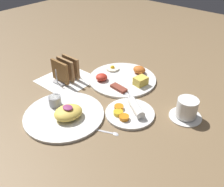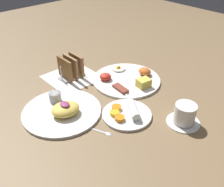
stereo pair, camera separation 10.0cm
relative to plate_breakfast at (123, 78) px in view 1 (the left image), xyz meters
The scene contains 8 objects.
ground_plane 0.19m from the plate_breakfast, 79.24° to the right, with size 3.00×3.00×0.00m, color brown.
napkin_flat 0.26m from the plate_breakfast, 139.75° to the right, with size 0.22×0.22×0.00m.
plate_breakfast is the anchor object (origin of this frame).
plate_condiments 0.25m from the plate_breakfast, 45.70° to the right, with size 0.19×0.19×0.04m.
plate_foreground 0.35m from the plate_breakfast, 90.48° to the right, with size 0.30×0.30×0.06m.
toast_rack 0.26m from the plate_breakfast, 139.75° to the right, with size 0.10×0.12×0.10m.
coffee_cup 0.35m from the plate_breakfast, 10.07° to the right, with size 0.12×0.12×0.08m.
teaspoon 0.36m from the plate_breakfast, 60.90° to the right, with size 0.12×0.06×0.01m.
Camera 1 is at (0.57, -0.60, 0.59)m, focal length 40.00 mm.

